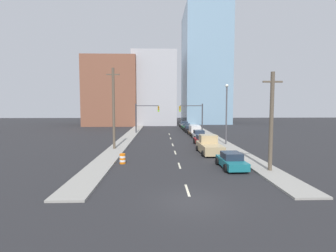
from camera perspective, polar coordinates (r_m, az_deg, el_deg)
The scene contains 26 objects.
ground_plane at distance 15.68m, azimuth 5.03°, elevation -16.05°, with size 200.00×200.00×0.00m, color #262628.
sidewalk_left at distance 60.18m, azimuth -6.94°, elevation -0.67°, with size 2.27×90.24×0.14m.
sidewalk_right at distance 60.60m, azimuth 6.73°, elevation -0.63°, with size 2.27×90.24×0.14m.
lane_stripe_at_2m at distance 17.55m, azimuth 4.24°, elevation -13.75°, with size 0.16×2.40×0.01m, color beige.
lane_stripe_at_9m at distance 24.22m, azimuth 2.50°, elevation -8.60°, with size 0.16×2.40×0.01m, color beige.
lane_stripe_at_16m at distance 30.69m, azimuth 1.57°, elevation -5.79°, with size 0.16×2.40×0.01m, color beige.
lane_stripe_at_22m at distance 36.56m, azimuth 1.02°, elevation -4.11°, with size 0.16×2.40×0.01m, color beige.
lane_stripe_at_29m at distance 43.69m, azimuth 0.56°, elevation -2.69°, with size 0.16×2.40×0.01m, color beige.
lane_stripe_at_35m at distance 49.98m, azimuth 0.26°, elevation -1.77°, with size 0.16×2.40×0.01m, color beige.
building_brick_left at distance 76.17m, azimuth -11.80°, elevation 7.22°, with size 14.00×16.00×18.37m.
building_office_center at distance 79.08m, azimuth -2.90°, elevation 7.83°, with size 12.00×20.00×20.09m.
building_glass_right at distance 84.94m, azimuth 7.95°, elevation 12.46°, with size 13.00×20.00×34.53m.
traffic_signal_left at distance 51.49m, azimuth -5.44°, elevation 2.64°, with size 4.72×0.35×5.82m.
traffic_signal_right at distance 51.86m, azimuth 5.94°, elevation 2.65°, with size 4.72×0.35×5.82m.
utility_pole_right_near at distance 22.95m, azimuth 21.58°, elevation 1.00°, with size 1.60×0.32×8.20m.
utility_pole_left_mid at distance 32.77m, azimuth -11.76°, elevation 3.80°, with size 1.60×0.32×10.02m.
traffic_barrel at distance 25.24m, azimuth -9.87°, elevation -7.03°, with size 0.56×0.56×0.95m.
street_lamp at distance 36.76m, azimuth 12.61°, elevation 3.42°, with size 0.44×0.44×8.37m.
sedan_teal at distance 23.76m, azimuth 13.66°, elevation -7.39°, with size 2.15×4.38×1.40m.
pickup_truck_tan at distance 30.54m, azimuth 8.99°, elevation -4.32°, with size 2.62×5.62×2.05m.
sedan_red at distance 36.66m, azimuth 7.57°, elevation -3.11°, with size 2.23×4.44×1.40m.
sedan_white at distance 42.83m, azimuth 6.74°, elevation -1.96°, with size 2.12×4.58×1.47m.
box_truck_brown at distance 48.10m, azimuth 5.81°, elevation -0.98°, with size 2.33×5.25×1.87m.
sedan_black at distance 54.11m, azimuth 4.64°, elevation -0.62°, with size 2.22×4.73×1.40m.
sedan_green at distance 59.83m, azimuth 3.96°, elevation -0.14°, with size 2.25×4.43×1.36m.
sedan_gray at distance 65.43m, azimuth 3.52°, elevation 0.32°, with size 2.30×4.64×1.50m.
Camera 1 is at (-1.78, -14.57, 5.51)m, focal length 28.00 mm.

